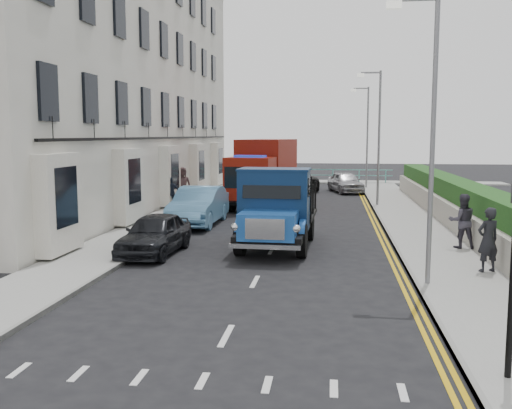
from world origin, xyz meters
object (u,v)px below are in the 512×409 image
bedford_lorry (275,214)px  parked_car_front (155,234)px  lamp_mid (377,130)px  lamp_near (428,124)px  red_lorry (264,171)px  pedestrian_east_near (488,240)px  lamp_far (366,131)px

bedford_lorry → parked_car_front: 3.89m
lamp_mid → parked_car_front: lamp_mid is taller
lamp_near → red_lorry: size_ratio=1.01×
lamp_near → bedford_lorry: 6.34m
lamp_mid → bedford_lorry: size_ratio=1.23×
red_lorry → pedestrian_east_near: bearing=-54.0°
lamp_far → parked_car_front: size_ratio=1.84×
red_lorry → parked_car_front: 12.84m
lamp_near → lamp_mid: same height
lamp_far → pedestrian_east_near: bearing=-85.6°
red_lorry → pedestrian_east_near: (7.69, -14.21, -0.88)m
lamp_near → parked_car_front: bearing=158.9°
lamp_near → parked_car_front: lamp_near is taller
parked_car_front → lamp_near: bearing=-18.2°
lamp_near → lamp_mid: (0.00, 16.00, 0.00)m
red_lorry → pedestrian_east_near: 16.19m
lamp_mid → pedestrian_east_near: 15.00m
red_lorry → parked_car_front: (-1.96, -12.64, -1.22)m
parked_car_front → lamp_far: bearing=74.2°
lamp_near → red_lorry: lamp_near is taller
bedford_lorry → parked_car_front: bearing=-163.0°
lamp_mid → pedestrian_east_near: lamp_mid is taller
lamp_mid → lamp_far: size_ratio=1.00×
lamp_mid → red_lorry: (-5.81, -0.36, -2.13)m
pedestrian_east_near → parked_car_front: bearing=-32.7°
lamp_near → lamp_mid: bearing=90.0°
lamp_near → red_lorry: (-5.81, 15.64, -2.13)m
lamp_mid → bedford_lorry: lamp_mid is taller
lamp_far → parked_car_front: bearing=-108.7°
lamp_mid → lamp_far: same height
lamp_near → bedford_lorry: (-4.06, 4.00, -2.78)m
lamp_near → bedford_lorry: bearing=135.4°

